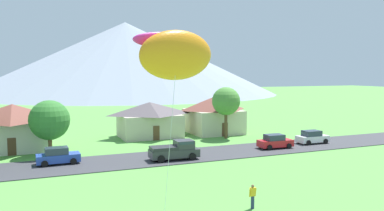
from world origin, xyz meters
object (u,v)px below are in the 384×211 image
watcher_person (253,196)px  tree_left_of_center (226,101)px  house_leftmost (13,126)px  parked_car_red_west_end (275,142)px  pickup_truck_charcoal_west_side (175,150)px  parked_car_white_east_end (312,137)px  kite_flyer_with_kite (176,55)px  house_right_center (213,114)px  tree_center (49,120)px  house_left_center (150,119)px  parked_car_blue_mid_west (58,156)px

watcher_person → tree_left_of_center: bearing=66.1°
house_leftmost → parked_car_red_west_end: house_leftmost is taller
pickup_truck_charcoal_west_side → watcher_person: 15.84m
parked_car_red_west_end → parked_car_white_east_end: 6.35m
kite_flyer_with_kite → parked_car_red_west_end: bearing=45.7°
house_leftmost → house_right_center: house_right_center is taller
tree_left_of_center → tree_center: size_ratio=1.16×
pickup_truck_charcoal_west_side → kite_flyer_with_kite: size_ratio=0.46×
parked_car_white_east_end → kite_flyer_with_kite: 35.90m
house_leftmost → parked_car_white_east_end: 37.42m
tree_center → watcher_person: tree_center is taller
parked_car_red_west_end → pickup_truck_charcoal_west_side: pickup_truck_charcoal_west_side is taller
house_left_center → parked_car_blue_mid_west: bearing=-136.5°
parked_car_blue_mid_west → tree_center: bearing=96.1°
tree_center → kite_flyer_with_kite: size_ratio=0.54×
house_left_center → tree_left_of_center: (9.53, -5.25, 2.61)m
tree_left_of_center → parked_car_white_east_end: size_ratio=1.71×
house_right_center → watcher_person: house_right_center is taller
tree_left_of_center → parked_car_blue_mid_west: 24.44m
parked_car_white_east_end → parked_car_red_west_end: bearing=-172.7°
parked_car_red_west_end → parked_car_blue_mid_west: size_ratio=1.01×
kite_flyer_with_kite → watcher_person: bearing=30.6°
watcher_person → kite_flyer_with_kite: bearing=-149.4°
pickup_truck_charcoal_west_side → parked_car_red_west_end: bearing=4.7°
house_right_center → parked_car_blue_mid_west: 26.80m
tree_center → parked_car_blue_mid_west: size_ratio=1.47×
tree_center → tree_left_of_center: bearing=6.7°
house_right_center → pickup_truck_charcoal_west_side: house_right_center is taller
parked_car_white_east_end → pickup_truck_charcoal_west_side: pickup_truck_charcoal_west_side is taller
house_left_center → tree_center: 16.06m
house_left_center → kite_flyer_with_kite: kite_flyer_with_kite is taller
house_leftmost → parked_car_red_west_end: size_ratio=1.98×
house_leftmost → kite_flyer_with_kite: (8.81, -32.98, 7.28)m
house_leftmost → parked_car_white_east_end: size_ratio=2.01×
house_right_center → parked_car_blue_mid_west: (-23.46, -12.80, -1.97)m
parked_car_red_west_end → house_right_center: bearing=95.9°
house_right_center → kite_flyer_with_kite: size_ratio=0.75×
tree_left_of_center → pickup_truck_charcoal_west_side: (-11.24, -10.03, -4.16)m
house_left_center → watcher_person: (-1.91, -31.12, -1.72)m
house_right_center → parked_car_red_west_end: 14.54m
pickup_truck_charcoal_west_side → parked_car_white_east_end: bearing=5.5°
parked_car_white_east_end → tree_left_of_center: bearing=135.8°
house_leftmost → house_left_center: bearing=7.4°
kite_flyer_with_kite → watcher_person: size_ratio=6.85×
tree_center → pickup_truck_charcoal_west_side: size_ratio=1.18×
house_leftmost → tree_left_of_center: bearing=-6.1°
house_left_center → pickup_truck_charcoal_west_side: size_ratio=1.72×
parked_car_white_east_end → watcher_person: parked_car_white_east_end is taller
tree_center → parked_car_blue_mid_west: 5.63m
house_right_center → parked_car_red_west_end: house_right_center is taller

